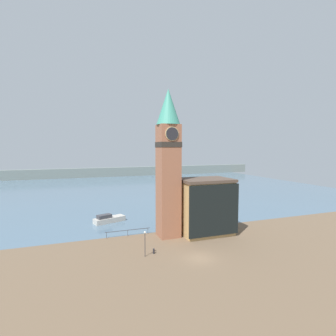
{
  "coord_description": "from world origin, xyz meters",
  "views": [
    {
      "loc": [
        -16.79,
        -32.92,
        15.89
      ],
      "look_at": [
        -2.0,
        7.85,
        12.53
      ],
      "focal_mm": 28.0,
      "sensor_mm": 36.0,
      "label": 1
    }
  ],
  "objects_px": {
    "pier_building": "(205,206)",
    "mooring_bollard_near": "(154,251)",
    "clock_tower": "(168,159)",
    "lamp_post": "(145,239)",
    "boat_near": "(108,219)"
  },
  "relations": [
    {
      "from": "pier_building",
      "to": "mooring_bollard_near",
      "type": "bearing_deg",
      "value": -153.92
    },
    {
      "from": "clock_tower",
      "to": "mooring_bollard_near",
      "type": "relative_size",
      "value": 32.29
    },
    {
      "from": "pier_building",
      "to": "lamp_post",
      "type": "distance_m",
      "value": 14.88
    },
    {
      "from": "mooring_bollard_near",
      "to": "lamp_post",
      "type": "bearing_deg",
      "value": -158.43
    },
    {
      "from": "mooring_bollard_near",
      "to": "lamp_post",
      "type": "relative_size",
      "value": 0.21
    },
    {
      "from": "clock_tower",
      "to": "pier_building",
      "type": "distance_m",
      "value": 11.21
    },
    {
      "from": "boat_near",
      "to": "mooring_bollard_near",
      "type": "height_order",
      "value": "boat_near"
    },
    {
      "from": "clock_tower",
      "to": "boat_near",
      "type": "height_order",
      "value": "clock_tower"
    },
    {
      "from": "clock_tower",
      "to": "lamp_post",
      "type": "xyz_separation_m",
      "value": [
        -6.28,
        -7.29,
        -11.22
      ]
    },
    {
      "from": "pier_building",
      "to": "boat_near",
      "type": "xyz_separation_m",
      "value": [
        -16.01,
        13.43,
        -4.44
      ]
    },
    {
      "from": "clock_tower",
      "to": "boat_near",
      "type": "bearing_deg",
      "value": 125.97
    },
    {
      "from": "boat_near",
      "to": "lamp_post",
      "type": "relative_size",
      "value": 1.85
    },
    {
      "from": "mooring_bollard_near",
      "to": "lamp_post",
      "type": "height_order",
      "value": "lamp_post"
    },
    {
      "from": "clock_tower",
      "to": "pier_building",
      "type": "bearing_deg",
      "value": -7.83
    },
    {
      "from": "clock_tower",
      "to": "mooring_bollard_near",
      "type": "xyz_separation_m",
      "value": [
        -4.77,
        -6.7,
        -13.44
      ]
    }
  ]
}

